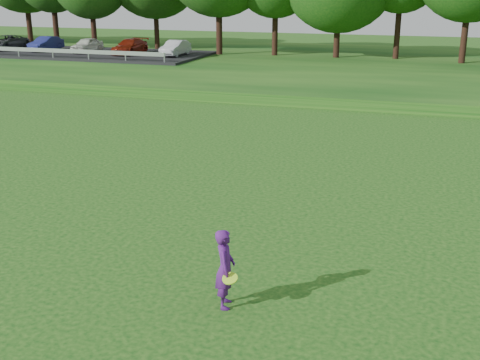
% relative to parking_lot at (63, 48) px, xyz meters
% --- Properties ---
extents(ground, '(140.00, 140.00, 0.00)m').
position_rel_parking_lot_xyz_m(ground, '(24.18, -32.82, -1.06)').
color(ground, '#0B3E10').
rests_on(ground, ground).
extents(berm, '(130.00, 30.00, 0.60)m').
position_rel_parking_lot_xyz_m(berm, '(24.18, 1.18, -0.76)').
color(berm, '#0B3E10').
rests_on(berm, ground).
extents(walking_path, '(130.00, 1.60, 0.04)m').
position_rel_parking_lot_xyz_m(walking_path, '(24.18, -12.82, -1.04)').
color(walking_path, gray).
rests_on(walking_path, ground).
extents(parking_lot, '(24.00, 9.00, 1.38)m').
position_rel_parking_lot_xyz_m(parking_lot, '(0.00, 0.00, 0.00)').
color(parking_lot, black).
rests_on(parking_lot, berm).
extents(woman, '(0.60, 0.70, 1.63)m').
position_rel_parking_lot_xyz_m(woman, '(26.55, -34.29, -0.24)').
color(woman, '#50186E').
rests_on(woman, ground).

